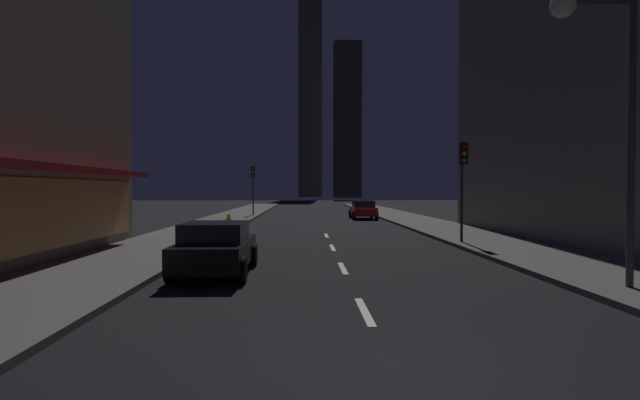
# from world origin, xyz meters

# --- Properties ---
(ground_plane) EXTENTS (78.00, 136.00, 0.10)m
(ground_plane) POSITION_xyz_m (0.00, 32.00, -0.05)
(ground_plane) COLOR black
(sidewalk_right) EXTENTS (4.00, 76.00, 0.15)m
(sidewalk_right) POSITION_xyz_m (7.00, 32.00, 0.07)
(sidewalk_right) COLOR #605E59
(sidewalk_right) RESTS_ON ground
(sidewalk_left) EXTENTS (4.00, 76.00, 0.15)m
(sidewalk_left) POSITION_xyz_m (-7.00, 32.00, 0.07)
(sidewalk_left) COLOR #605E59
(sidewalk_left) RESTS_ON ground
(lane_marking_center) EXTENTS (0.16, 23.00, 0.01)m
(lane_marking_center) POSITION_xyz_m (0.00, 8.40, 0.01)
(lane_marking_center) COLOR silver
(lane_marking_center) RESTS_ON ground
(skyscraper_distant_tall) EXTENTS (7.33, 7.99, 79.42)m
(skyscraper_distant_tall) POSITION_xyz_m (1.07, 149.78, 39.71)
(skyscraper_distant_tall) COLOR #524E3D
(skyscraper_distant_tall) RESTS_ON ground
(skyscraper_distant_mid) EXTENTS (7.74, 5.42, 43.85)m
(skyscraper_distant_mid) POSITION_xyz_m (11.39, 134.31, 21.92)
(skyscraper_distant_mid) COLOR #434032
(skyscraper_distant_mid) RESTS_ON ground
(car_parked_near) EXTENTS (1.98, 4.24, 1.45)m
(car_parked_near) POSITION_xyz_m (-3.60, 7.51, 0.74)
(car_parked_near) COLOR black
(car_parked_near) RESTS_ON ground
(car_parked_far) EXTENTS (1.98, 4.24, 1.45)m
(car_parked_far) POSITION_xyz_m (3.60, 33.01, 0.74)
(car_parked_far) COLOR #B21919
(car_parked_far) RESTS_ON ground
(fire_hydrant_far_left) EXTENTS (0.42, 0.30, 0.65)m
(fire_hydrant_far_left) POSITION_xyz_m (-5.90, 25.26, 0.45)
(fire_hydrant_far_left) COLOR gold
(fire_hydrant_far_left) RESTS_ON sidewalk_left
(traffic_light_near_right) EXTENTS (0.32, 0.48, 4.20)m
(traffic_light_near_right) POSITION_xyz_m (5.50, 14.23, 3.19)
(traffic_light_near_right) COLOR #2D2D2D
(traffic_light_near_right) RESTS_ON sidewalk_right
(traffic_light_far_left) EXTENTS (0.32, 0.48, 4.20)m
(traffic_light_far_left) POSITION_xyz_m (-5.50, 36.61, 3.19)
(traffic_light_far_left) COLOR #2D2D2D
(traffic_light_far_left) RESTS_ON sidewalk_left
(street_lamp_right) EXTENTS (1.96, 0.56, 6.58)m
(street_lamp_right) POSITION_xyz_m (5.38, 4.65, 5.07)
(street_lamp_right) COLOR #38383D
(street_lamp_right) RESTS_ON sidewalk_right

